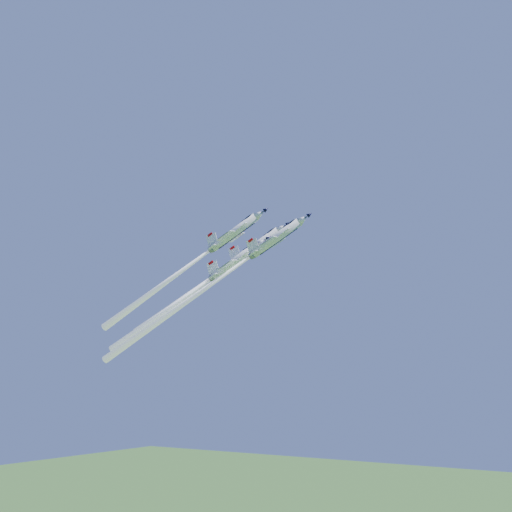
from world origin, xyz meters
The scene contains 4 objects.
jet_lead centered at (-10.44, -3.25, 73.47)m, with size 43.02×15.41×38.42m.
jet_left centered at (-15.20, 5.47, 77.69)m, with size 35.84×13.24×30.75m.
jet_right centered at (-11.03, -9.93, 76.74)m, with size 34.04×12.47×29.52m.
jet_slot centered at (-16.61, -0.94, 73.10)m, with size 35.88×13.25×30.77m.
Camera 1 is at (64.04, -101.71, 52.26)m, focal length 40.00 mm.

